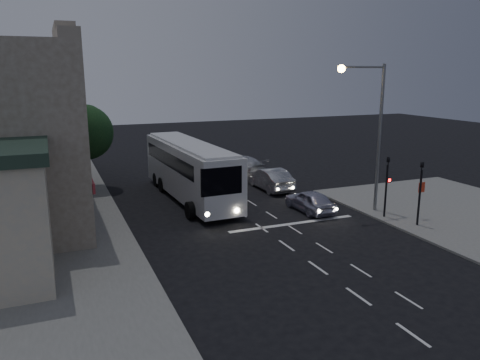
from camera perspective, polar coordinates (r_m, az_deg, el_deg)
name	(u,v)px	position (r m, az deg, el deg)	size (l,w,h in m)	color
ground	(278,239)	(24.98, 4.61, -7.22)	(120.00, 120.00, 0.00)	black
sidewalk_far	(14,224)	(30.16, -25.80, -4.82)	(12.00, 50.00, 0.12)	slate
road_markings	(272,219)	(28.32, 3.90, -4.74)	(8.00, 30.55, 0.01)	silver
tour_bus	(190,169)	(32.40, -6.16, 1.38)	(3.19, 12.98, 3.96)	silver
car_suv	(310,201)	(29.89, 8.52, -2.52)	(1.65, 4.09, 1.39)	#B5B5CA
car_sedan_a	(270,179)	(35.17, 3.66, 0.15)	(1.74, 4.98, 1.64)	#BCBCBC
car_sedan_b	(238,165)	(40.11, -0.24, 1.79)	(2.34, 5.76, 1.67)	silver
traffic_signal_main	(387,179)	(29.03, 17.48, 0.06)	(0.25, 0.35, 4.10)	black
traffic_signal_side	(421,186)	(28.06, 21.15, -0.65)	(0.18, 0.15, 4.10)	black
regulatory_sign	(421,194)	(29.60, 21.16, -1.62)	(0.45, 0.12, 2.20)	slate
streetlight	(372,121)	(29.44, 15.76, 6.89)	(3.32, 0.44, 9.00)	slate
low_building_north	(11,140)	(41.26, -26.13, 4.38)	(9.40, 9.40, 6.50)	#ABA798
street_tree	(85,130)	(36.19, -18.34, 5.79)	(4.00, 4.00, 6.20)	black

